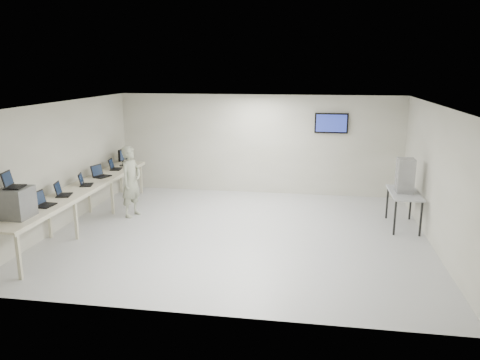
% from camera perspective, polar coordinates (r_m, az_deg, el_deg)
% --- Properties ---
extents(room, '(8.01, 7.01, 2.81)m').
position_cam_1_polar(room, '(9.94, 0.06, 1.26)').
color(room, '#B5B5B4').
rests_on(room, ground).
extents(workbench, '(0.76, 6.00, 0.90)m').
position_cam_1_polar(workbench, '(11.17, -18.66, -1.16)').
color(workbench, beige).
rests_on(workbench, ground).
extents(equipment_box, '(0.47, 0.53, 0.55)m').
position_cam_1_polar(equipment_box, '(9.27, -25.56, -2.51)').
color(equipment_box, '#5C5D5F').
rests_on(equipment_box, workbench).
extents(laptop_on_box, '(0.37, 0.42, 0.29)m').
position_cam_1_polar(laptop_on_box, '(9.21, -26.07, -0.39)').
color(laptop_on_box, black).
rests_on(laptop_on_box, equipment_box).
extents(laptop_0, '(0.33, 0.39, 0.29)m').
position_cam_1_polar(laptop_0, '(9.89, -22.91, -2.50)').
color(laptop_0, black).
rests_on(laptop_0, workbench).
extents(laptop_1, '(0.38, 0.42, 0.29)m').
position_cam_1_polar(laptop_1, '(10.53, -20.93, -1.39)').
color(laptop_1, black).
rests_on(laptop_1, workbench).
extents(laptop_2, '(0.38, 0.41, 0.27)m').
position_cam_1_polar(laptop_2, '(11.27, -18.47, -0.26)').
color(laptop_2, black).
rests_on(laptop_2, workbench).
extents(laptop_3, '(0.42, 0.45, 0.30)m').
position_cam_1_polar(laptop_3, '(12.01, -16.70, 0.72)').
color(laptop_3, black).
rests_on(laptop_3, workbench).
extents(laptop_4, '(0.35, 0.40, 0.28)m').
position_cam_1_polar(laptop_4, '(12.80, -15.11, 1.58)').
color(laptop_4, black).
rests_on(laptop_4, workbench).
extents(monitor_near, '(0.21, 0.48, 0.47)m').
position_cam_1_polar(monitor_near, '(13.18, -14.11, 2.91)').
color(monitor_near, black).
rests_on(monitor_near, workbench).
extents(monitor_far, '(0.18, 0.41, 0.41)m').
position_cam_1_polar(monitor_far, '(13.54, -13.46, 3.06)').
color(monitor_far, black).
rests_on(monitor_far, workbench).
extents(soldier, '(0.57, 0.71, 1.72)m').
position_cam_1_polar(soldier, '(11.53, -13.12, -0.19)').
color(soldier, gray).
rests_on(soldier, ground).
extents(side_table, '(0.63, 1.36, 0.82)m').
position_cam_1_polar(side_table, '(11.10, 19.40, -1.77)').
color(side_table, '#9FA0A2').
rests_on(side_table, ground).
extents(storage_bins, '(0.36, 0.40, 0.76)m').
position_cam_1_polar(storage_bins, '(10.99, 19.48, 0.52)').
color(storage_bins, '#9F9F9F').
rests_on(storage_bins, side_table).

